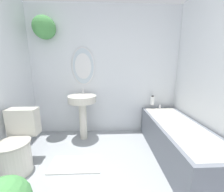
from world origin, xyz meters
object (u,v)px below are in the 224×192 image
Objects in this scene: toilet at (18,146)px; shampoo_bottle at (152,100)px; pedestal_sink at (82,106)px; bathtub at (177,140)px.

toilet is 2.26m from shampoo_bottle.
shampoo_bottle is (1.32, 0.17, 0.04)m from pedestal_sink.
bathtub is at bearing 3.95° from toilet.
toilet is at bearing -133.61° from pedestal_sink.
toilet reaches higher than bathtub.
bathtub is (1.47, -0.60, -0.36)m from pedestal_sink.
toilet is 0.46× the size of bathtub.
pedestal_sink is at bearing 46.39° from toilet.
pedestal_sink is at bearing -172.50° from shampoo_bottle.
toilet and shampoo_bottle have the same top height.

